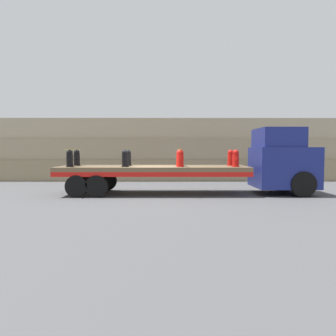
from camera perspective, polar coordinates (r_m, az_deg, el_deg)
name	(u,v)px	position (r m, az deg, el deg)	size (l,w,h in m)	color
ground_plane	(153,194)	(15.04, -2.56, -4.47)	(120.00, 120.00, 0.00)	#474749
rock_cliff	(158,150)	(22.32, -1.82, 3.21)	(60.00, 3.30, 4.04)	gray
truck_cab	(284,161)	(15.84, 19.59, 1.15)	(2.62, 2.58, 2.98)	navy
flatbed_trailer	(142,171)	(14.97, -4.62, -0.59)	(8.47, 2.67, 1.26)	brown
fire_hydrant_black_near_0	(70,159)	(14.94, -16.75, 1.58)	(0.36, 0.49, 0.75)	black
fire_hydrant_black_far_0	(77,158)	(16.03, -15.60, 1.70)	(0.36, 0.49, 0.75)	black
fire_hydrant_black_near_1	(125,159)	(14.44, -7.48, 1.64)	(0.36, 0.49, 0.75)	black
fire_hydrant_black_far_1	(128,158)	(15.57, -6.96, 1.75)	(0.36, 0.49, 0.75)	black
fire_hydrant_red_near_2	(180,159)	(14.34, 2.18, 1.65)	(0.36, 0.49, 0.75)	red
fire_hydrant_red_far_2	(179,158)	(15.48, 2.00, 1.76)	(0.36, 0.49, 0.75)	red
fire_hydrant_red_near_3	(236,159)	(14.65, 11.70, 1.62)	(0.36, 0.49, 0.75)	red
fire_hydrant_red_far_3	(231,158)	(15.76, 10.84, 1.73)	(0.36, 0.49, 0.75)	red
cargo_strap_rear	(73,150)	(15.48, -16.18, 3.11)	(0.05, 2.77, 0.01)	yellow
cargo_strap_middle	(180,150)	(14.90, 2.09, 3.24)	(0.05, 2.77, 0.01)	yellow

